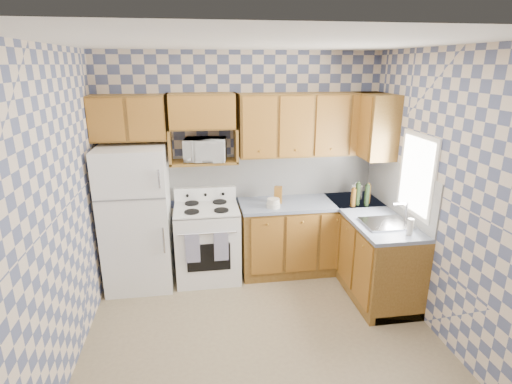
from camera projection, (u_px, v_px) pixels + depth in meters
floor at (263, 337)px, 3.89m from camera, size 3.40×3.40×0.00m
back_wall at (242, 164)px, 4.99m from camera, size 3.40×0.02×2.70m
right_wall at (443, 198)px, 3.72m from camera, size 0.02×3.20×2.70m
backsplash_back at (273, 175)px, 5.08m from camera, size 2.60×0.02×0.56m
backsplash_right at (398, 188)px, 4.52m from camera, size 0.02×1.60×0.56m
refrigerator at (137, 218)px, 4.63m from camera, size 0.75×0.70×1.68m
stove_body at (208, 243)px, 4.89m from camera, size 0.76×0.65×0.90m
cooktop at (206, 208)px, 4.75m from camera, size 0.76×0.65×0.02m
backguard at (205, 194)px, 4.98m from camera, size 0.76×0.08×0.17m
dish_towel_left at (193, 248)px, 4.50m from camera, size 0.16×0.02×0.35m
dish_towel_right at (221, 247)px, 4.55m from camera, size 0.16×0.02×0.35m
base_cabinets_back at (309, 236)px, 5.10m from camera, size 1.75×0.60×0.88m
base_cabinets_right at (368, 251)px, 4.71m from camera, size 0.60×1.60×0.88m
countertop_back at (311, 203)px, 4.95m from camera, size 1.77×0.63×0.04m
countertop_right at (371, 214)px, 4.57m from camera, size 0.63×1.60×0.04m
upper_cabinets_back at (311, 124)px, 4.80m from camera, size 1.75×0.33×0.74m
upper_cabinets_fridge at (128, 118)px, 4.46m from camera, size 0.82×0.33×0.50m
upper_cabinets_right at (373, 125)px, 4.72m from camera, size 0.33×0.70×0.74m
microwave_shelf at (204, 162)px, 4.74m from camera, size 0.80×0.33×0.03m
microwave at (205, 150)px, 4.69m from camera, size 0.53×0.40×0.27m
sink at (386, 224)px, 4.23m from camera, size 0.48×0.40×0.03m
window at (417, 175)px, 4.12m from camera, size 0.02×0.66×0.86m
bottle_0 at (358, 194)px, 4.78m from camera, size 0.06×0.06×0.27m
bottle_1 at (367, 196)px, 4.76m from camera, size 0.06×0.06×0.25m
bottle_2 at (368, 194)px, 4.85m from camera, size 0.06×0.06×0.24m
bottle_3 at (353, 198)px, 4.74m from camera, size 0.06×0.06×0.22m
knife_block at (278, 195)px, 4.86m from camera, size 0.12×0.12×0.20m
electric_kettle at (357, 192)px, 5.02m from camera, size 0.13×0.13×0.17m
food_containers at (273, 203)px, 4.72m from camera, size 0.16×0.16×0.11m
soap_bottle at (410, 227)px, 3.95m from camera, size 0.06×0.06×0.17m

